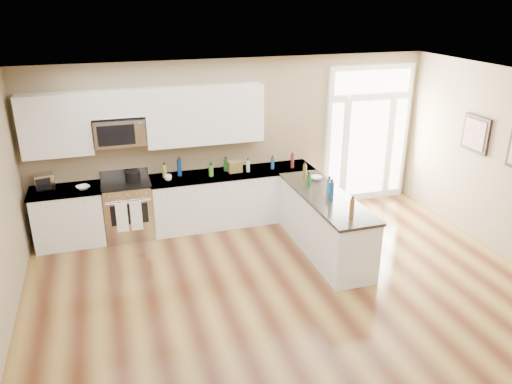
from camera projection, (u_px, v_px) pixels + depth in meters
The scene contains 19 objects.
ground at pixel (330, 352), 5.66m from camera, with size 8.00×8.00×0.00m, color #492614.
room_shell at pixel (340, 215), 5.02m from camera, with size 8.00×8.00×8.00m.
back_cabinet_left at pixel (69, 218), 7.97m from camera, with size 1.10×0.66×0.94m.
back_cabinet_right at pixel (233, 199), 8.73m from camera, with size 2.85×0.66×0.94m.
peninsula_cabinet at pixel (324, 225), 7.74m from camera, with size 0.69×2.32×0.94m.
upper_cabinet_left at pixel (55, 125), 7.55m from camera, with size 1.04×0.33×0.95m, color white.
upper_cabinet_right at pixel (205, 115), 8.19m from camera, with size 1.94×0.33×0.95m, color white.
upper_cabinet_short at pixel (117, 104), 7.70m from camera, with size 0.82×0.33×0.40m, color white.
microwave at pixel (120, 132), 7.83m from camera, with size 0.78×0.41×0.42m.
entry_door at pixel (368, 135), 9.38m from camera, with size 1.70×0.10×2.60m.
wall_art_near at pixel (476, 134), 7.94m from camera, with size 0.05×0.58×0.58m.
kitchen_range at pixel (128, 209), 8.21m from camera, with size 0.78×0.69×1.08m.
stockpot at pixel (133, 176), 8.04m from camera, with size 0.24×0.24×0.18m, color black.
toaster_oven at pixel (44, 181), 7.77m from camera, with size 0.28×0.22×0.24m, color silver.
cardboard_box at pixel (235, 166), 8.51m from camera, with size 0.23×0.17×0.19m, color brown.
bowl_left at pixel (83, 187), 7.78m from camera, with size 0.20×0.20×0.05m, color white.
bowl_peninsula at pixel (316, 178), 8.17m from camera, with size 0.19×0.19×0.06m, color white.
cup_counter at pixel (168, 178), 8.12m from camera, with size 0.12×0.12×0.10m, color white.
counter_bottles at pixel (262, 175), 8.04m from camera, with size 2.39×2.45×0.29m.
Camera 1 is at (-2.17, -4.12, 3.79)m, focal length 35.00 mm.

